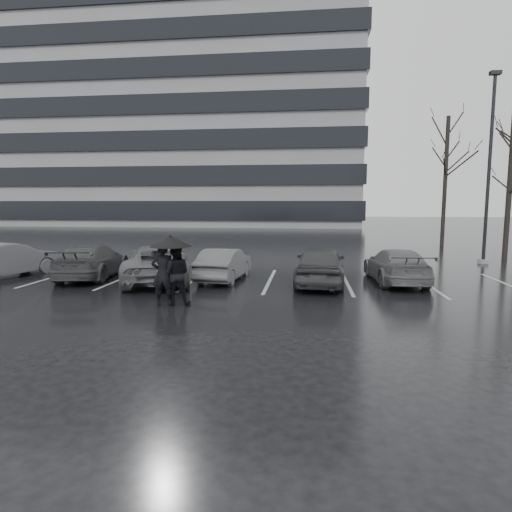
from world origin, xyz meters
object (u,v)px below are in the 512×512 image
object	(u,v)px
car_east	(396,266)
lamp_post	(489,178)
car_main	(320,265)
pedestrian_right	(175,274)
car_west_b	(158,263)
tree_north	(445,182)
car_west_c	(92,261)
tree_east	(510,180)
car_west_a	(224,264)
car_west_d	(8,260)
pedestrian_left	(163,274)

from	to	relation	value
car_east	lamp_post	size ratio (longest dim) A/B	0.48
car_main	lamp_post	world-z (taller)	lamp_post
car_east	pedestrian_right	world-z (taller)	pedestrian_right
car_main	car_west_b	distance (m)	5.87
car_east	tree_north	size ratio (longest dim) A/B	0.50
pedestrian_right	tree_north	world-z (taller)	tree_north
car_west_c	car_east	size ratio (longest dim) A/B	1.05
pedestrian_right	lamp_post	size ratio (longest dim) A/B	0.20
tree_east	pedestrian_right	bearing A→B (deg)	-139.91
lamp_post	car_west_c	bearing A→B (deg)	-160.35
car_west_a	car_west_d	size ratio (longest dim) A/B	0.89
pedestrian_right	lamp_post	world-z (taller)	lamp_post
car_west_a	car_west_d	world-z (taller)	car_west_d
tree_east	tree_north	size ratio (longest dim) A/B	0.94
car_main	tree_east	world-z (taller)	tree_east
car_west_a	car_east	world-z (taller)	car_east
pedestrian_left	pedestrian_right	size ratio (longest dim) A/B	1.02
car_main	tree_east	xyz separation A→B (m)	(9.58, 8.08, 3.30)
car_west_c	tree_north	xyz separation A→B (m)	(17.24, 14.66, 3.61)
tree_north	pedestrian_right	bearing A→B (deg)	-124.43
car_west_b	pedestrian_left	bearing A→B (deg)	94.96
car_west_c	tree_east	distance (m)	20.06
car_west_b	tree_north	bearing A→B (deg)	-150.73
car_west_b	lamp_post	size ratio (longest dim) A/B	0.55
car_west_d	pedestrian_right	size ratio (longest dim) A/B	2.34
car_west_d	car_west_b	bearing A→B (deg)	-166.07
tree_east	car_west_d	bearing A→B (deg)	-159.95
car_west_c	lamp_post	size ratio (longest dim) A/B	0.50
pedestrian_left	lamp_post	xyz separation A→B (m)	(12.31, 9.94, 3.13)
car_west_b	tree_north	distance (m)	21.25
car_west_a	tree_east	size ratio (longest dim) A/B	0.45
car_west_c	lamp_post	distance (m)	17.87
pedestrian_left	car_west_b	bearing A→B (deg)	-74.97
car_west_b	pedestrian_left	world-z (taller)	pedestrian_left
car_west_d	pedestrian_left	world-z (taller)	pedestrian_left
car_main	tree_north	bearing A→B (deg)	-116.47
car_west_d	car_east	distance (m)	14.75
pedestrian_left	pedestrian_right	xyz separation A→B (m)	(0.31, 0.16, -0.02)
pedestrian_right	car_main	bearing A→B (deg)	-151.07
car_west_c	lamp_post	xyz separation A→B (m)	(16.53, 5.90, 3.37)
car_west_b	car_east	size ratio (longest dim) A/B	1.14
car_main	car_west_c	size ratio (longest dim) A/B	0.93
car_main	pedestrian_right	xyz separation A→B (m)	(-4.13, -3.46, 0.17)
car_west_b	tree_north	size ratio (longest dim) A/B	0.57
lamp_post	tree_north	size ratio (longest dim) A/B	1.03
car_main	car_west_d	bearing A→B (deg)	2.21
car_west_b	lamp_post	distance (m)	15.53
car_west_b	car_west_d	world-z (taller)	car_west_d
car_west_c	pedestrian_right	distance (m)	5.97
car_west_a	car_west_b	world-z (taller)	car_west_b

